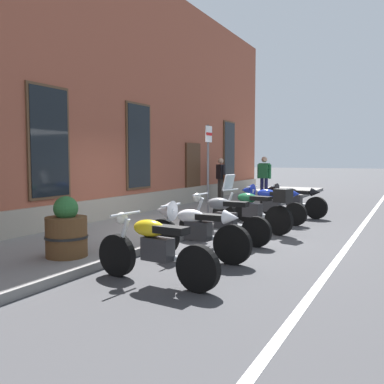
{
  "coord_description": "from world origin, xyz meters",
  "views": [
    {
      "loc": [
        -8.76,
        -4.3,
        1.75
      ],
      "look_at": [
        -1.14,
        -0.36,
        1.07
      ],
      "focal_mm": 40.01,
      "sensor_mm": 36.0,
      "label": 1
    }
  ],
  "objects_px": {
    "motorcycle_grey_naked": "(222,220)",
    "pedestrian_dark_jacket": "(221,176)",
    "motorcycle_blue_sport": "(267,202)",
    "barrel_planter": "(66,232)",
    "pedestrian_striped_shirt": "(264,175)",
    "motorcycle_green_touring": "(254,209)",
    "parking_sign": "(208,158)",
    "motorcycle_white_sport": "(192,228)",
    "motorcycle_yellow_naked": "(154,249)",
    "motorcycle_black_sport": "(290,199)"
  },
  "relations": [
    {
      "from": "motorcycle_grey_naked",
      "to": "pedestrian_dark_jacket",
      "type": "distance_m",
      "value": 8.03
    },
    {
      "from": "pedestrian_dark_jacket",
      "to": "motorcycle_blue_sport",
      "type": "bearing_deg",
      "value": -143.03
    },
    {
      "from": "motorcycle_grey_naked",
      "to": "pedestrian_dark_jacket",
      "type": "height_order",
      "value": "pedestrian_dark_jacket"
    },
    {
      "from": "motorcycle_blue_sport",
      "to": "barrel_planter",
      "type": "height_order",
      "value": "barrel_planter"
    },
    {
      "from": "motorcycle_blue_sport",
      "to": "barrel_planter",
      "type": "relative_size",
      "value": 2.03
    },
    {
      "from": "pedestrian_striped_shirt",
      "to": "motorcycle_grey_naked",
      "type": "bearing_deg",
      "value": -167.99
    },
    {
      "from": "motorcycle_grey_naked",
      "to": "motorcycle_green_touring",
      "type": "relative_size",
      "value": 0.95
    },
    {
      "from": "parking_sign",
      "to": "pedestrian_striped_shirt",
      "type": "bearing_deg",
      "value": 1.84
    },
    {
      "from": "motorcycle_white_sport",
      "to": "motorcycle_green_touring",
      "type": "xyz_separation_m",
      "value": [
        3.1,
        -0.06,
        0.01
      ]
    },
    {
      "from": "motorcycle_blue_sport",
      "to": "pedestrian_striped_shirt",
      "type": "xyz_separation_m",
      "value": [
        5.09,
        1.71,
        0.51
      ]
    },
    {
      "from": "motorcycle_white_sport",
      "to": "pedestrian_dark_jacket",
      "type": "distance_m",
      "value": 9.44
    },
    {
      "from": "pedestrian_striped_shirt",
      "to": "barrel_planter",
      "type": "relative_size",
      "value": 1.68
    },
    {
      "from": "motorcycle_yellow_naked",
      "to": "pedestrian_dark_jacket",
      "type": "distance_m",
      "value": 10.93
    },
    {
      "from": "pedestrian_dark_jacket",
      "to": "parking_sign",
      "type": "bearing_deg",
      "value": -160.5
    },
    {
      "from": "motorcycle_yellow_naked",
      "to": "motorcycle_green_touring",
      "type": "bearing_deg",
      "value": 1.53
    },
    {
      "from": "pedestrian_dark_jacket",
      "to": "pedestrian_striped_shirt",
      "type": "bearing_deg",
      "value": -60.49
    },
    {
      "from": "motorcycle_green_touring",
      "to": "parking_sign",
      "type": "bearing_deg",
      "value": 58.8
    },
    {
      "from": "motorcycle_grey_naked",
      "to": "motorcycle_yellow_naked",
      "type": "bearing_deg",
      "value": -175.13
    },
    {
      "from": "motorcycle_white_sport",
      "to": "parking_sign",
      "type": "distance_m",
      "value": 4.6
    },
    {
      "from": "parking_sign",
      "to": "barrel_planter",
      "type": "bearing_deg",
      "value": 179.72
    },
    {
      "from": "motorcycle_black_sport",
      "to": "parking_sign",
      "type": "distance_m",
      "value": 2.93
    },
    {
      "from": "pedestrian_striped_shirt",
      "to": "motorcycle_green_touring",
      "type": "bearing_deg",
      "value": -164.09
    },
    {
      "from": "motorcycle_black_sport",
      "to": "barrel_planter",
      "type": "xyz_separation_m",
      "value": [
        -7.42,
        1.79,
        -0.0
      ]
    },
    {
      "from": "motorcycle_green_touring",
      "to": "motorcycle_blue_sport",
      "type": "height_order",
      "value": "motorcycle_green_touring"
    },
    {
      "from": "motorcycle_yellow_naked",
      "to": "motorcycle_grey_naked",
      "type": "xyz_separation_m",
      "value": [
        3.02,
        0.26,
        0.01
      ]
    },
    {
      "from": "pedestrian_dark_jacket",
      "to": "motorcycle_yellow_naked",
      "type": "bearing_deg",
      "value": -161.4
    },
    {
      "from": "motorcycle_white_sport",
      "to": "pedestrian_striped_shirt",
      "type": "bearing_deg",
      "value": 10.62
    },
    {
      "from": "motorcycle_green_touring",
      "to": "parking_sign",
      "type": "distance_m",
      "value": 2.31
    },
    {
      "from": "motorcycle_yellow_naked",
      "to": "motorcycle_blue_sport",
      "type": "xyz_separation_m",
      "value": [
        6.1,
        0.28,
        0.09
      ]
    },
    {
      "from": "motorcycle_white_sport",
      "to": "motorcycle_black_sport",
      "type": "bearing_deg",
      "value": -1.22
    },
    {
      "from": "pedestrian_dark_jacket",
      "to": "barrel_planter",
      "type": "xyz_separation_m",
      "value": [
        -10.11,
        -1.64,
        -0.5
      ]
    },
    {
      "from": "motorcycle_blue_sport",
      "to": "motorcycle_yellow_naked",
      "type": "bearing_deg",
      "value": -177.35
    },
    {
      "from": "motorcycle_yellow_naked",
      "to": "motorcycle_black_sport",
      "type": "relative_size",
      "value": 0.98
    },
    {
      "from": "motorcycle_yellow_naked",
      "to": "motorcycle_green_touring",
      "type": "height_order",
      "value": "motorcycle_green_touring"
    },
    {
      "from": "motorcycle_white_sport",
      "to": "barrel_planter",
      "type": "relative_size",
      "value": 2.05
    },
    {
      "from": "motorcycle_blue_sport",
      "to": "pedestrian_striped_shirt",
      "type": "distance_m",
      "value": 5.4
    },
    {
      "from": "motorcycle_black_sport",
      "to": "motorcycle_grey_naked",
      "type": "bearing_deg",
      "value": 177.47
    },
    {
      "from": "motorcycle_white_sport",
      "to": "pedestrian_striped_shirt",
      "type": "height_order",
      "value": "pedestrian_striped_shirt"
    },
    {
      "from": "motorcycle_white_sport",
      "to": "pedestrian_dark_jacket",
      "type": "xyz_separation_m",
      "value": [
        8.83,
        3.3,
        0.49
      ]
    },
    {
      "from": "motorcycle_yellow_naked",
      "to": "pedestrian_dark_jacket",
      "type": "relative_size",
      "value": 1.27
    },
    {
      "from": "motorcycle_blue_sport",
      "to": "barrel_planter",
      "type": "distance_m",
      "value": 6.07
    },
    {
      "from": "motorcycle_grey_naked",
      "to": "motorcycle_green_touring",
      "type": "bearing_deg",
      "value": -4.75
    },
    {
      "from": "motorcycle_black_sport",
      "to": "motorcycle_white_sport",
      "type": "bearing_deg",
      "value": 178.78
    },
    {
      "from": "motorcycle_blue_sport",
      "to": "motorcycle_black_sport",
      "type": "bearing_deg",
      "value": -8.42
    },
    {
      "from": "motorcycle_grey_naked",
      "to": "motorcycle_blue_sport",
      "type": "xyz_separation_m",
      "value": [
        3.08,
        0.03,
        0.08
      ]
    },
    {
      "from": "motorcycle_yellow_naked",
      "to": "motorcycle_white_sport",
      "type": "bearing_deg",
      "value": 6.86
    },
    {
      "from": "motorcycle_yellow_naked",
      "to": "motorcycle_grey_naked",
      "type": "relative_size",
      "value": 1.0
    },
    {
      "from": "motorcycle_white_sport",
      "to": "parking_sign",
      "type": "xyz_separation_m",
      "value": [
        4.13,
        1.63,
        1.21
      ]
    },
    {
      "from": "parking_sign",
      "to": "motorcycle_green_touring",
      "type": "bearing_deg",
      "value": -121.2
    },
    {
      "from": "pedestrian_dark_jacket",
      "to": "barrel_planter",
      "type": "relative_size",
      "value": 1.62
    }
  ]
}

